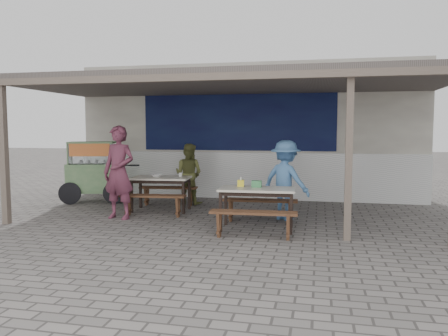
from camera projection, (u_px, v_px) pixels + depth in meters
name	position (u px, v px, depth m)	size (l,w,h in m)	color
ground	(218.00, 222.00, 8.45)	(60.00, 60.00, 0.00)	slate
back_wall	(248.00, 132.00, 11.78)	(9.00, 1.28, 3.50)	silver
warung_roof	(229.00, 85.00, 9.08)	(9.00, 4.21, 2.81)	#584F4C
table_left	(161.00, 181.00, 9.57)	(1.32, 0.86, 0.75)	silver
bench_left_street	(153.00, 201.00, 8.95)	(1.37, 0.41, 0.45)	brown
bench_left_wall	(168.00, 192.00, 10.24)	(1.37, 0.41, 0.45)	brown
table_right	(257.00, 193.00, 7.74)	(1.37, 0.74, 0.75)	silver
bench_right_street	(253.00, 218.00, 7.15)	(1.45, 0.35, 0.45)	brown
bench_right_wall	(260.00, 205.00, 8.40)	(1.45, 0.35, 0.45)	brown
vendor_cart	(94.00, 169.00, 10.76)	(1.76, 1.10, 1.49)	#7E9E69
patron_street_side	(119.00, 172.00, 8.70)	(0.68, 0.45, 1.87)	#612C3E
patron_wall_side	(189.00, 174.00, 10.46)	(0.71, 0.55, 1.45)	brown
patron_right_table	(286.00, 180.00, 8.61)	(1.02, 0.59, 1.58)	#4C7CB4
tissue_box	(241.00, 183.00, 7.96)	(0.12, 0.12, 0.12)	yellow
donation_box	(257.00, 184.00, 7.86)	(0.17, 0.12, 0.12)	#387E49
condiment_jar	(181.00, 175.00, 9.66)	(0.07, 0.07, 0.08)	silver
condiment_bowl	(157.00, 176.00, 9.55)	(0.22, 0.22, 0.05)	white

